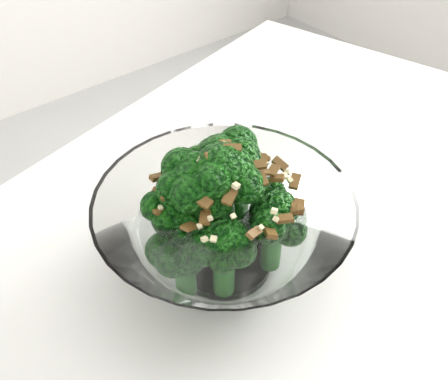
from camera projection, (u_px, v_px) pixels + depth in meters
broccoli_dish at (222, 224)px, 0.46m from camera, size 0.23×0.23×0.14m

